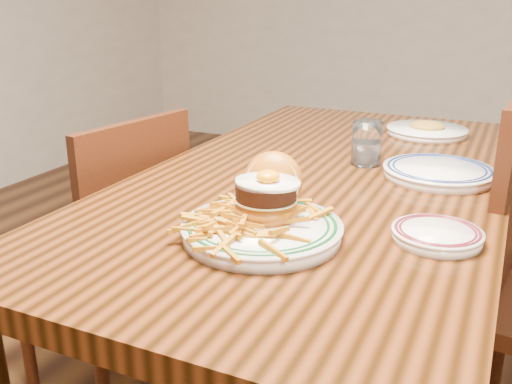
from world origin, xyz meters
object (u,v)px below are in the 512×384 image
at_px(table, 324,207).
at_px(main_plate, 264,215).
at_px(chair_left, 115,251).
at_px(side_plate, 437,234).

bearing_deg(table, main_plate, -87.90).
bearing_deg(chair_left, main_plate, -17.34).
xyz_separation_m(chair_left, main_plate, (0.62, -0.31, 0.33)).
distance_m(chair_left, main_plate, 0.76).
bearing_deg(chair_left, table, 18.51).
height_order(chair_left, main_plate, main_plate).
xyz_separation_m(main_plate, side_plate, (0.30, 0.10, -0.02)).
xyz_separation_m(table, main_plate, (0.01, -0.41, 0.13)).
distance_m(table, main_plate, 0.43).
bearing_deg(main_plate, chair_left, 140.55).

